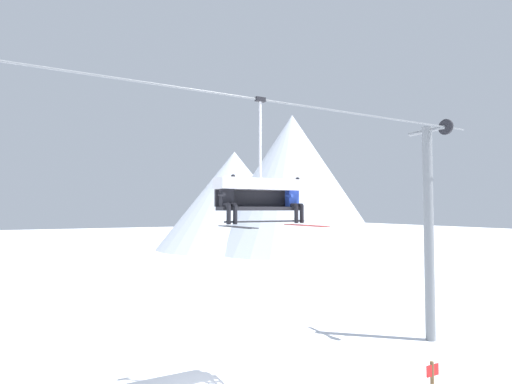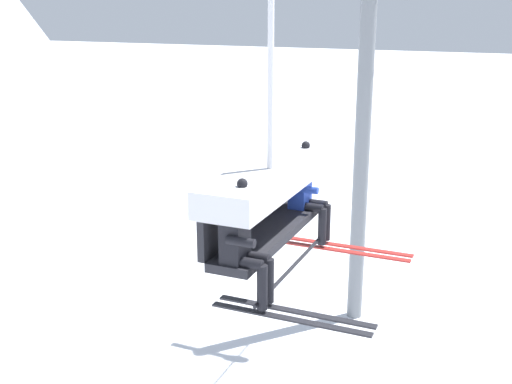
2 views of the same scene
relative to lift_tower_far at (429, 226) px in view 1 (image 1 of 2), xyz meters
The scene contains 7 objects.
mountain_peak_west 36.45m from the lift_tower_far, 76.54° to the left, with size 19.24×19.24×12.13m.
mountain_peak_central 33.26m from the lift_tower_far, 65.52° to the left, with size 21.14×21.14×16.26m.
lift_tower_far is the anchor object (origin of this frame).
lift_cable 8.36m from the lift_tower_far, behind, with size 17.02×0.05×0.05m.
chairlift_chair 7.72m from the lift_tower_far, behind, with size 2.42×0.74×3.35m.
skier_black 8.68m from the lift_tower_far, behind, with size 0.48×1.70×1.34m.
skier_blue 6.72m from the lift_tower_far, behind, with size 0.48×1.70×1.34m.
Camera 1 is at (-3.77, -10.12, 4.81)m, focal length 28.00 mm.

